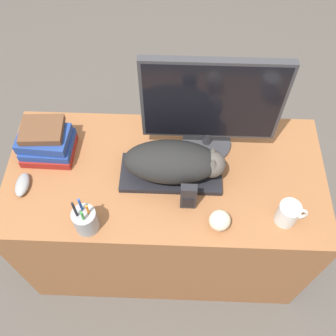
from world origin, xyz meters
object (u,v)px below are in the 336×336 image
at_px(book_stack, 46,142).
at_px(cat, 176,162).
at_px(keyboard, 171,174).
at_px(phone, 188,197).
at_px(computer_mouse, 22,185).
at_px(coffee_mug, 288,213).
at_px(baseball, 220,220).
at_px(pen_cup, 85,220).
at_px(monitor, 212,105).

bearing_deg(book_stack, cat, -10.69).
bearing_deg(keyboard, phone, -62.56).
xyz_separation_m(computer_mouse, coffee_mug, (1.01, -0.10, 0.03)).
bearing_deg(keyboard, cat, 0.00).
height_order(cat, book_stack, cat).
distance_m(coffee_mug, baseball, 0.25).
bearing_deg(pen_cup, phone, 15.67).
height_order(computer_mouse, book_stack, book_stack).
bearing_deg(monitor, cat, -128.47).
bearing_deg(pen_cup, coffee_mug, 4.41).
distance_m(computer_mouse, baseball, 0.77).
bearing_deg(monitor, coffee_mug, -49.28).
height_order(cat, monitor, monitor).
bearing_deg(keyboard, baseball, -48.87).
bearing_deg(phone, keyboard, 117.44).
height_order(monitor, book_stack, monitor).
height_order(keyboard, coffee_mug, coffee_mug).
xyz_separation_m(coffee_mug, book_stack, (-0.94, 0.28, 0.02)).
bearing_deg(monitor, book_stack, -174.80).
bearing_deg(phone, book_stack, 158.21).
bearing_deg(cat, phone, -69.01).
bearing_deg(book_stack, keyboard, -11.05).
relative_size(cat, computer_mouse, 3.65).
height_order(keyboard, book_stack, book_stack).
distance_m(monitor, phone, 0.35).
height_order(phone, book_stack, book_stack).
distance_m(cat, phone, 0.14).
relative_size(monitor, coffee_mug, 4.64).
xyz_separation_m(keyboard, pen_cup, (-0.30, -0.23, 0.04)).
distance_m(coffee_mug, book_stack, 0.98).
height_order(computer_mouse, phone, phone).
height_order(monitor, computer_mouse, monitor).
bearing_deg(book_stack, phone, -21.79).
relative_size(computer_mouse, pen_cup, 0.56).
distance_m(cat, pen_cup, 0.40).
xyz_separation_m(monitor, book_stack, (-0.65, -0.06, -0.18)).
bearing_deg(baseball, coffee_mug, 7.38).
bearing_deg(pen_cup, monitor, 41.54).
relative_size(keyboard, computer_mouse, 3.73).
height_order(baseball, phone, phone).
xyz_separation_m(cat, monitor, (0.13, 0.16, 0.15)).
relative_size(coffee_mug, baseball, 1.42).
height_order(monitor, pen_cup, monitor).
bearing_deg(computer_mouse, phone, -4.97).
distance_m(keyboard, coffee_mug, 0.47).
xyz_separation_m(monitor, phone, (-0.08, -0.29, -0.18)).
height_order(cat, phone, cat).
relative_size(cat, monitor, 0.74).
bearing_deg(computer_mouse, baseball, -10.06).
height_order(computer_mouse, coffee_mug, coffee_mug).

